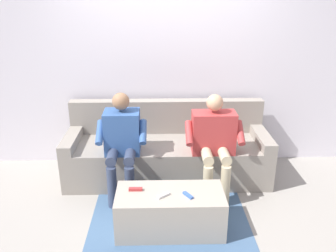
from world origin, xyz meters
TOP-DOWN VIEW (x-y plane):
  - ground_plane at (0.00, 0.60)m, footprint 8.00×8.00m
  - back_wall at (0.00, -0.57)m, footprint 5.04×0.06m
  - couch at (0.00, -0.12)m, footprint 2.33×0.78m
  - coffee_table at (0.00, 0.92)m, footprint 0.98×0.46m
  - person_left_seated at (-0.49, 0.26)m, footprint 0.61×0.52m
  - person_right_seated at (0.49, 0.24)m, footprint 0.52×0.56m
  - remote_red at (0.31, 0.87)m, footprint 0.12×0.04m
  - remote_blue at (-0.16, 0.98)m, footprint 0.09×0.12m
  - remote_white at (0.06, 0.97)m, footprint 0.12×0.11m
  - floor_rug at (0.00, 0.81)m, footprint 1.52×1.42m

SIDE VIEW (x-z plane):
  - ground_plane at x=0.00m, z-range 0.00..0.00m
  - floor_rug at x=0.00m, z-range 0.00..0.01m
  - coffee_table at x=0.00m, z-range 0.00..0.39m
  - couch at x=0.00m, z-range -0.14..0.72m
  - remote_blue at x=-0.16m, z-range 0.39..0.41m
  - remote_white at x=0.06m, z-range 0.39..0.41m
  - remote_red at x=0.31m, z-range 0.39..0.42m
  - person_left_seated at x=-0.49m, z-range 0.08..1.18m
  - person_right_seated at x=0.49m, z-range 0.08..1.20m
  - back_wall at x=0.00m, z-range 0.00..2.67m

